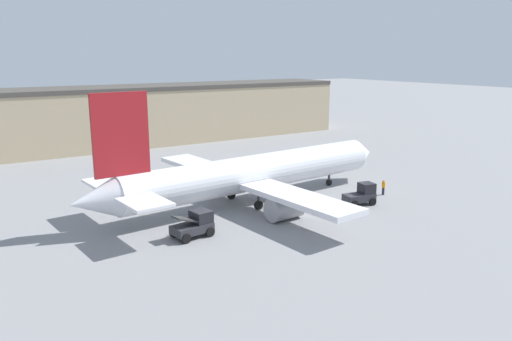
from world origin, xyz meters
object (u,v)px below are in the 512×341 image
(baggage_tug, at_px, (361,195))
(belt_loader_truck, at_px, (194,224))
(airplane, at_px, (248,174))
(ground_crew_worker, at_px, (383,187))

(baggage_tug, distance_m, belt_loader_truck, 18.44)
(baggage_tug, height_order, belt_loader_truck, baggage_tug)
(belt_loader_truck, bearing_deg, airplane, 25.00)
(ground_crew_worker, bearing_deg, baggage_tug, -51.14)
(ground_crew_worker, distance_m, belt_loader_truck, 23.02)
(ground_crew_worker, relative_size, belt_loader_truck, 0.47)
(airplane, distance_m, ground_crew_worker, 15.26)
(airplane, relative_size, ground_crew_worker, 21.91)
(ground_crew_worker, bearing_deg, belt_loader_truck, -66.03)
(airplane, bearing_deg, belt_loader_truck, -152.20)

